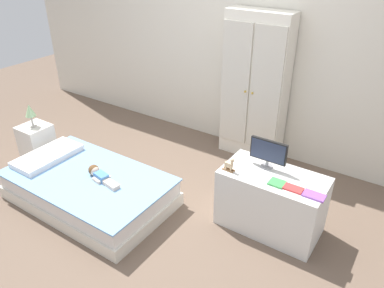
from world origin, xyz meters
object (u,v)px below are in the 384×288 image
at_px(bed, 89,188).
at_px(tv_stand, 271,202).
at_px(book_red, 293,188).
at_px(table_lamp, 30,111).
at_px(nightstand, 37,144).
at_px(rocking_horse_toy, 230,165).
at_px(wardrobe, 255,88).
at_px(book_green, 277,183).
at_px(book_purple, 314,196).
at_px(tv_monitor, 268,152).
at_px(doll, 98,174).

xyz_separation_m(bed, tv_stand, (1.51, 0.59, 0.12)).
bearing_deg(book_red, table_lamp, -173.57).
bearing_deg(nightstand, rocking_horse_toy, 6.85).
distance_m(wardrobe, book_green, 1.37).
distance_m(book_green, book_purple, 0.28).
distance_m(rocking_horse_toy, book_purple, 0.67).
relative_size(book_green, book_purple, 0.74).
bearing_deg(book_purple, bed, -165.24).
height_order(bed, nightstand, nightstand).
height_order(table_lamp, wardrobe, wardrobe).
height_order(table_lamp, tv_stand, table_lamp).
xyz_separation_m(nightstand, rocking_horse_toy, (2.18, 0.26, 0.36)).
bearing_deg(wardrobe, tv_stand, -56.47).
relative_size(bed, book_red, 10.34).
bearing_deg(bed, book_green, 17.27).
xyz_separation_m(bed, wardrobe, (0.83, 1.61, 0.64)).
relative_size(tv_stand, rocking_horse_toy, 6.89).
relative_size(tv_stand, tv_monitor, 2.70).
relative_size(bed, nightstand, 3.52).
xyz_separation_m(bed, book_green, (1.57, 0.49, 0.39)).
height_order(nightstand, rocking_horse_toy, rocking_horse_toy).
relative_size(doll, book_red, 2.72).
height_order(tv_stand, book_green, book_green).
bearing_deg(tv_stand, tv_monitor, 142.89).
xyz_separation_m(nightstand, book_purple, (2.85, 0.30, 0.32)).
bearing_deg(book_green, nightstand, -173.25).
height_order(wardrobe, tv_monitor, wardrobe).
bearing_deg(book_green, table_lamp, -173.25).
bearing_deg(book_green, tv_stand, 121.89).
bearing_deg(table_lamp, bed, -10.64).
bearing_deg(nightstand, book_green, 6.75).
bearing_deg(doll, book_purple, 14.49).
height_order(tv_monitor, book_green, tv_monitor).
xyz_separation_m(bed, rocking_horse_toy, (1.19, 0.45, 0.44)).
bearing_deg(table_lamp, doll, -7.69).
bearing_deg(rocking_horse_toy, book_green, 6.18).
height_order(rocking_horse_toy, book_red, rocking_horse_toy).
xyz_separation_m(nightstand, wardrobe, (1.82, 1.43, 0.57)).
height_order(bed, table_lamp, table_lamp).
relative_size(nightstand, book_green, 3.65).
distance_m(nightstand, rocking_horse_toy, 2.23).
distance_m(table_lamp, tv_stand, 2.56).
bearing_deg(tv_monitor, book_red, -31.07).
bearing_deg(book_purple, rocking_horse_toy, -176.44).
bearing_deg(doll, nightstand, 172.31).
height_order(doll, rocking_horse_toy, rocking_horse_toy).
bearing_deg(tv_stand, book_green, -58.11).
xyz_separation_m(bed, book_purple, (1.86, 0.49, 0.39)).
xyz_separation_m(wardrobe, tv_stand, (0.68, -1.02, -0.52)).
distance_m(doll, wardrobe, 1.80).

